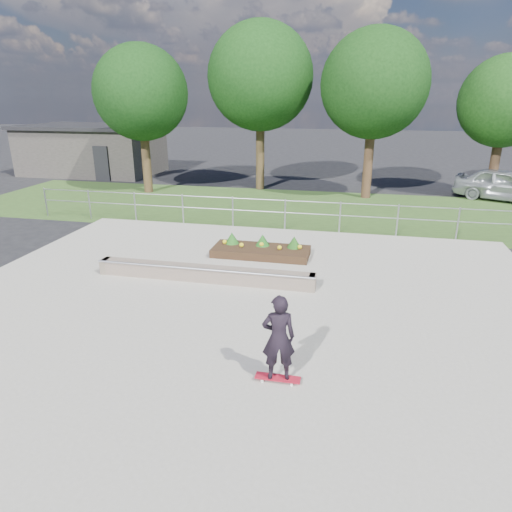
{
  "coord_description": "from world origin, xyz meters",
  "views": [
    {
      "loc": [
        2.42,
        -8.74,
        4.84
      ],
      "look_at": [
        0.2,
        1.5,
        1.1
      ],
      "focal_mm": 32.0,
      "sensor_mm": 36.0,
      "label": 1
    }
  ],
  "objects_px": {
    "parked_car": "(505,185)",
    "skateboarder": "(278,338)",
    "planter_bed": "(261,249)",
    "grind_ledge": "(204,274)"
  },
  "relations": [
    {
      "from": "planter_bed",
      "to": "skateboarder",
      "type": "relative_size",
      "value": 1.81
    },
    {
      "from": "grind_ledge",
      "to": "planter_bed",
      "type": "xyz_separation_m",
      "value": [
        1.08,
        2.37,
        -0.02
      ]
    },
    {
      "from": "skateboarder",
      "to": "parked_car",
      "type": "relative_size",
      "value": 0.37
    },
    {
      "from": "planter_bed",
      "to": "parked_car",
      "type": "relative_size",
      "value": 0.67
    },
    {
      "from": "parked_car",
      "to": "skateboarder",
      "type": "bearing_deg",
      "value": 178.93
    },
    {
      "from": "grind_ledge",
      "to": "parked_car",
      "type": "height_order",
      "value": "parked_car"
    },
    {
      "from": "grind_ledge",
      "to": "skateboarder",
      "type": "height_order",
      "value": "skateboarder"
    },
    {
      "from": "planter_bed",
      "to": "skateboarder",
      "type": "distance_m",
      "value": 6.72
    },
    {
      "from": "planter_bed",
      "to": "parked_car",
      "type": "bearing_deg",
      "value": 46.66
    },
    {
      "from": "grind_ledge",
      "to": "skateboarder",
      "type": "xyz_separation_m",
      "value": [
        2.71,
        -4.11,
        0.66
      ]
    }
  ]
}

